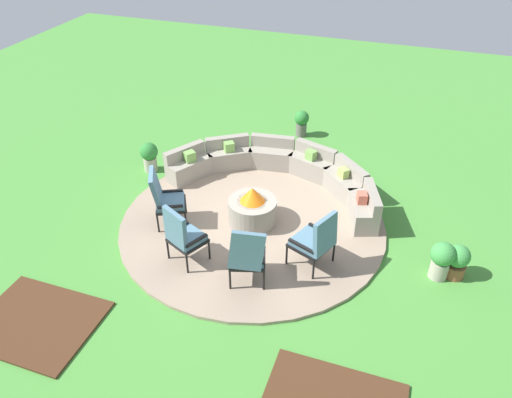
{
  "coord_description": "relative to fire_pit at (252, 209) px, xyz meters",
  "views": [
    {
      "loc": [
        2.55,
        -7.12,
        5.85
      ],
      "look_at": [
        0.0,
        0.2,
        0.45
      ],
      "focal_mm": 34.98,
      "sensor_mm": 36.0,
      "label": 1
    }
  ],
  "objects": [
    {
      "name": "lounge_chair_front_right",
      "position": [
        -0.72,
        -1.44,
        0.28
      ],
      "size": [
        0.72,
        0.72,
        1.14
      ],
      "rotation": [
        0.0,
        0.0,
        5.85
      ],
      "color": "black",
      "rests_on": "patio_circle"
    },
    {
      "name": "fire_pit",
      "position": [
        0.0,
        0.0,
        0.0
      ],
      "size": [
        0.92,
        0.92,
        0.76
      ],
      "color": "gray",
      "rests_on": "patio_circle"
    },
    {
      "name": "lounge_chair_back_left",
      "position": [
        0.46,
        -1.55,
        0.27
      ],
      "size": [
        0.73,
        0.75,
        1.15
      ],
      "rotation": [
        0.0,
        0.0,
        6.59
      ],
      "color": "black",
      "rests_on": "patio_circle"
    },
    {
      "name": "potted_plant_2",
      "position": [
        -0.07,
        3.83,
        0.02
      ],
      "size": [
        0.36,
        0.36,
        0.66
      ],
      "color": "#605B56",
      "rests_on": "ground_plane"
    },
    {
      "name": "lounge_chair_back_right",
      "position": [
        1.4,
        -0.8,
        0.25
      ],
      "size": [
        0.8,
        0.8,
        1.07
      ],
      "rotation": [
        0.0,
        0.0,
        7.46
      ],
      "color": "black",
      "rests_on": "patio_circle"
    },
    {
      "name": "mulch_bed_left",
      "position": [
        -2.26,
        -3.39,
        -0.34
      ],
      "size": [
        1.8,
        1.46,
        0.04
      ],
      "primitive_type": "cube",
      "color": "#472B19",
      "rests_on": "ground_plane"
    },
    {
      "name": "potted_plant_1",
      "position": [
        -2.8,
        1.11,
        0.03
      ],
      "size": [
        0.39,
        0.39,
        0.68
      ],
      "color": "#A89E8E",
      "rests_on": "ground_plane"
    },
    {
      "name": "curved_stone_bench",
      "position": [
        0.13,
        1.51,
        -0.02
      ],
      "size": [
        4.57,
        2.18,
        0.69
      ],
      "color": "gray",
      "rests_on": "patio_circle"
    },
    {
      "name": "potted_plant_0",
      "position": [
        3.66,
        -0.22,
        -0.02
      ],
      "size": [
        0.39,
        0.39,
        0.62
      ],
      "color": "brown",
      "rests_on": "ground_plane"
    },
    {
      "name": "lounge_chair_front_left",
      "position": [
        -1.51,
        -0.56,
        0.28
      ],
      "size": [
        0.77,
        0.78,
        1.15
      ],
      "rotation": [
        0.0,
        0.0,
        5.17
      ],
      "color": "black",
      "rests_on": "patio_circle"
    },
    {
      "name": "potted_plant_3",
      "position": [
        3.41,
        -0.34,
        0.03
      ],
      "size": [
        0.41,
        0.41,
        0.7
      ],
      "color": "#A89E8E",
      "rests_on": "ground_plane"
    },
    {
      "name": "ground_plane",
      "position": [
        0.0,
        0.0,
        -0.36
      ],
      "size": [
        24.0,
        24.0,
        0.0
      ],
      "primitive_type": "plane",
      "color": "#478C38"
    },
    {
      "name": "patio_circle",
      "position": [
        0.0,
        0.0,
        -0.33
      ],
      "size": [
        5.02,
        5.02,
        0.06
      ],
      "primitive_type": "cylinder",
      "color": "gray",
      "rests_on": "ground_plane"
    }
  ]
}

